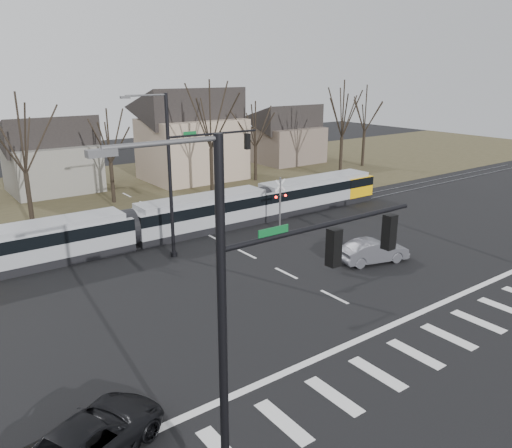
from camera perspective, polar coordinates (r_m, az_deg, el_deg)
ground at (r=25.74m, az=12.12°, el=-9.69°), size 140.00×140.00×0.00m
grass_verge at (r=51.39m, az=-15.40°, el=3.64°), size 140.00×28.00×0.01m
crosswalk at (r=23.64m, az=19.51°, el=-12.90°), size 27.00×2.60×0.01m
stop_line at (r=24.74m, az=15.27°, el=-11.08°), size 28.00×0.35×0.01m
lane_dashes at (r=37.36m, az=-6.37°, el=-0.81°), size 0.18×30.00×0.01m
rail_pair at (r=37.19m, az=-6.22°, el=-0.86°), size 90.00×1.52×0.06m
tram at (r=37.00m, az=-6.28°, el=1.33°), size 34.83×2.59×2.64m
sedan at (r=31.83m, az=13.26°, el=-3.02°), size 3.79×5.22×1.46m
suv at (r=17.34m, az=-18.37°, el=-22.19°), size 5.85×6.67×1.40m
signal_pole_near_left at (r=12.81m, az=2.24°, el=-9.56°), size 9.28×0.44×10.20m
signal_pole_far at (r=31.86m, az=-7.28°, el=6.60°), size 9.28×0.44×10.20m
rail_crossing_signal at (r=37.00m, az=2.76°, el=2.13°), size 1.08×0.36×4.00m
tree_row at (r=45.82m, az=-10.76°, el=8.74°), size 59.20×7.20×10.00m
house_b at (r=52.98m, az=-22.41°, el=7.74°), size 8.64×7.56×7.65m
house_c at (r=55.15m, az=-7.37°, el=10.52°), size 10.80×8.64×10.10m
house_d at (r=65.39m, az=3.52°, el=10.53°), size 8.64×7.56×7.65m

